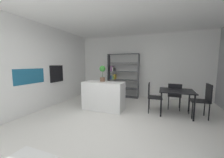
{
  "coord_description": "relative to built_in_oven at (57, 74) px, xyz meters",
  "views": [
    {
      "loc": [
        1.19,
        -2.92,
        1.5
      ],
      "look_at": [
        -0.19,
        0.67,
        1.07
      ],
      "focal_mm": 20.94,
      "sensor_mm": 36.0,
      "label": 1
    }
  ],
  "objects": [
    {
      "name": "ground_plane",
      "position": [
        2.48,
        -0.88,
        -1.16
      ],
      "size": [
        8.82,
        8.82,
        0.0
      ],
      "primitive_type": "plane",
      "color": "silver"
    },
    {
      "name": "ceiling_slab",
      "position": [
        2.48,
        -0.88,
        1.68
      ],
      "size": [
        6.42,
        6.36,
        0.06
      ],
      "color": "white",
      "rests_on": "ground_plane"
    },
    {
      "name": "back_partition",
      "position": [
        2.48,
        2.27,
        0.25
      ],
      "size": [
        6.42,
        0.06,
        2.81
      ],
      "primitive_type": "cube",
      "color": "white",
      "rests_on": "ground_plane"
    },
    {
      "name": "tall_cabinet_run_left",
      "position": [
        -0.34,
        -0.88,
        0.25
      ],
      "size": [
        0.64,
        5.74,
        2.81
      ],
      "primitive_type": "cube",
      "color": "white",
      "rests_on": "ground_plane"
    },
    {
      "name": "cabinet_niche_splashback",
      "position": [
        -0.02,
        -1.05,
        -0.01
      ],
      "size": [
        0.01,
        0.97,
        0.45
      ],
      "color": "#1E6084",
      "rests_on": "ground_plane"
    },
    {
      "name": "built_in_oven",
      "position": [
        0.0,
        0.0,
        0.0
      ],
      "size": [
        0.06,
        0.61,
        0.61
      ],
      "color": "black",
      "rests_on": "ground_plane"
    },
    {
      "name": "kitchen_island",
      "position": [
        1.89,
        0.06,
        -0.69
      ],
      "size": [
        1.33,
        0.61,
        0.92
      ],
      "primitive_type": "cube",
      "color": "white",
      "rests_on": "ground_plane"
    },
    {
      "name": "potted_plant_on_island",
      "position": [
        1.8,
        0.17,
        0.08
      ],
      "size": [
        0.2,
        0.2,
        0.53
      ],
      "color": "brown",
      "rests_on": "kitchen_island"
    },
    {
      "name": "open_bookshelf",
      "position": [
        1.88,
        1.96,
        -0.27
      ],
      "size": [
        1.43,
        0.33,
        1.97
      ],
      "color": "#4C4C51",
      "rests_on": "ground_plane"
    },
    {
      "name": "dining_table",
      "position": [
        4.1,
        0.41,
        -0.5
      ],
      "size": [
        0.94,
        0.83,
        0.74
      ],
      "color": "black",
      "rests_on": "ground_plane"
    },
    {
      "name": "dining_chair_window_side",
      "position": [
        4.79,
        0.42,
        -0.58
      ],
      "size": [
        0.47,
        0.44,
        0.97
      ],
      "rotation": [
        0.0,
        0.0,
        -1.54
      ],
      "color": "black",
      "rests_on": "ground_plane"
    },
    {
      "name": "dining_chair_island_side",
      "position": [
        3.41,
        0.41,
        -0.6
      ],
      "size": [
        0.44,
        0.47,
        0.92
      ],
      "rotation": [
        0.0,
        0.0,
        1.61
      ],
      "color": "black",
      "rests_on": "ground_plane"
    },
    {
      "name": "dining_chair_far",
      "position": [
        4.09,
        0.86,
        -0.63
      ],
      "size": [
        0.43,
        0.43,
        0.88
      ],
      "rotation": [
        0.0,
        0.0,
        3.07
      ],
      "color": "black",
      "rests_on": "ground_plane"
    }
  ]
}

